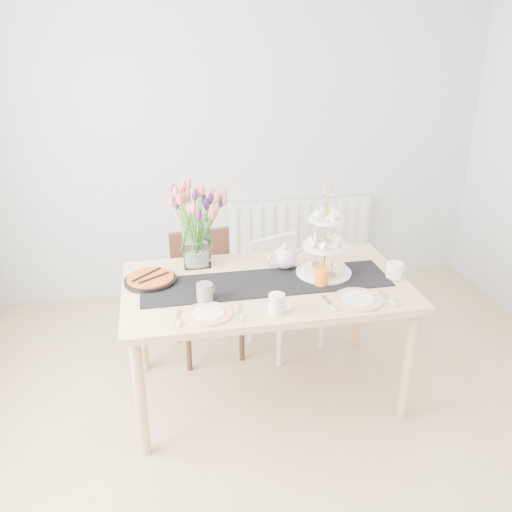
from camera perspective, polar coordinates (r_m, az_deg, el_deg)
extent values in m
plane|color=tan|center=(2.93, 6.26, -22.83)|extent=(4.50, 4.50, 0.00)
plane|color=silver|center=(4.29, -1.87, 12.68)|extent=(4.00, 0.00, 4.00)
cube|color=white|center=(4.57, 4.59, 2.22)|extent=(1.20, 0.08, 0.60)
cube|color=tan|center=(3.07, 1.08, -3.22)|extent=(1.60, 0.90, 0.04)
cylinder|color=tan|center=(2.89, -12.07, -14.43)|extent=(0.06, 0.06, 0.71)
cylinder|color=tan|center=(3.17, 15.78, -11.07)|extent=(0.06, 0.06, 0.71)
cylinder|color=tan|center=(3.53, -12.06, -6.87)|extent=(0.06, 0.06, 0.71)
cylinder|color=tan|center=(3.76, 10.79, -4.73)|extent=(0.06, 0.06, 0.71)
cube|color=#382114|center=(3.63, -5.10, -4.33)|extent=(0.46, 0.46, 0.04)
cube|color=#382114|center=(3.70, -5.91, -0.13)|extent=(0.41, 0.09, 0.39)
cylinder|color=#382114|center=(3.56, -7.12, -9.16)|extent=(0.04, 0.04, 0.40)
cylinder|color=#382114|center=(3.63, -1.50, -8.24)|extent=(0.04, 0.04, 0.40)
cylinder|color=#382114|center=(3.86, -8.24, -6.38)|extent=(0.04, 0.04, 0.40)
cylinder|color=#382114|center=(3.93, -3.06, -5.60)|extent=(0.04, 0.04, 0.40)
cube|color=white|center=(3.70, 3.20, -4.26)|extent=(0.49, 0.49, 0.04)
cube|color=white|center=(3.74, 1.74, -0.54)|extent=(0.36, 0.18, 0.36)
cylinder|color=white|center=(3.59, 2.50, -8.99)|extent=(0.04, 0.04, 0.36)
cylinder|color=white|center=(3.78, 6.98, -7.32)|extent=(0.04, 0.04, 0.36)
cylinder|color=white|center=(3.84, -0.65, -6.57)|extent=(0.04, 0.04, 0.36)
cylinder|color=white|center=(4.02, 3.70, -5.14)|extent=(0.04, 0.04, 0.36)
cube|color=black|center=(3.05, 1.08, -2.81)|extent=(1.40, 0.35, 0.01)
cube|color=silver|center=(3.28, -6.31, 0.43)|extent=(0.16, 0.16, 0.16)
cylinder|color=gold|center=(3.09, 7.33, 1.99)|extent=(0.01, 0.01, 0.47)
cylinder|color=white|center=(3.17, 7.13, -1.69)|extent=(0.32, 0.32, 0.01)
cylinder|color=white|center=(3.11, 7.28, 1.07)|extent=(0.26, 0.26, 0.01)
cylinder|color=white|center=(3.05, 7.44, 3.86)|extent=(0.20, 0.20, 0.01)
cylinder|color=white|center=(3.20, 14.36, -1.50)|extent=(0.11, 0.11, 0.09)
cylinder|color=black|center=(3.12, -11.04, -2.55)|extent=(0.29, 0.29, 0.03)
cylinder|color=#CF481D|center=(3.11, -11.07, -2.25)|extent=(0.26, 0.26, 0.01)
cylinder|color=slate|center=(2.86, -5.41, -3.86)|extent=(0.12, 0.12, 0.10)
cylinder|color=silver|center=(2.74, 2.19, -5.01)|extent=(0.12, 0.12, 0.10)
cylinder|color=orange|center=(3.04, 6.90, -2.20)|extent=(0.12, 0.12, 0.10)
cylinder|color=silver|center=(2.75, -5.04, -6.10)|extent=(0.28, 0.28, 0.01)
cylinder|color=white|center=(2.92, 10.70, -4.52)|extent=(0.28, 0.28, 0.01)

